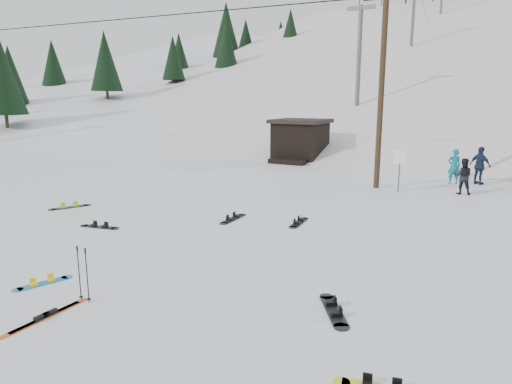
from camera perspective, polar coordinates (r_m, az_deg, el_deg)
The scene contains 21 objects.
ground at distance 11.03m, azimuth -15.86°, elevation -10.86°, with size 200.00×200.00×0.00m, color white.
ski_slope at distance 64.56m, azimuth 21.86°, elevation -3.62°, with size 60.00×75.00×45.00m, color silver.
ridge_left at distance 71.72m, azimuth -8.68°, elevation -0.60°, with size 34.00×85.00×38.00m, color white.
treeline_left at distance 62.81m, azimuth -12.05°, elevation 7.69°, with size 20.00×64.00×10.00m, color black, non-canonical shape.
treeline_crest at distance 93.46m, azimuth 25.06°, elevation 8.10°, with size 50.00×6.00×10.00m, color black, non-canonical shape.
utility_pole at distance 21.75m, azimuth 15.42°, elevation 12.71°, with size 2.00×0.26×9.00m.
trail_sign at distance 21.28m, azimuth 17.52°, elevation 3.42°, with size 0.50×0.09×1.85m.
lift_hut at distance 30.75m, azimuth 5.53°, elevation 6.48°, with size 3.40×4.10×2.75m.
lift_tower_near at distance 38.96m, azimuth 12.80°, elevation 16.91°, with size 2.20×0.36×8.00m.
lift_tower_mid at distance 59.08m, azimuth 19.12°, elevation 21.07°, with size 2.20×0.36×8.00m.
hero_snowboard at distance 11.62m, azimuth -25.09°, elevation -10.25°, with size 0.58×1.26×0.09m.
hero_skis at distance 9.95m, azimuth -24.78°, elevation -13.92°, with size 0.12×1.87×0.10m.
ski_poles at distance 10.18m, azimuth -20.81°, elevation -9.48°, with size 0.32×0.09×1.17m.
board_scatter_a at distance 15.75m, azimuth -18.98°, elevation -4.11°, with size 1.41×0.52×0.10m.
board_scatter_b at distance 15.88m, azimuth -2.89°, elevation -3.33°, with size 0.36×1.58×0.11m.
board_scatter_c at distance 18.94m, azimuth -22.25°, elevation -1.73°, with size 0.85×1.45×0.11m.
board_scatter_d at distance 9.44m, azimuth 9.67°, elevation -14.35°, with size 1.01×1.40×0.11m.
board_scatter_f at distance 15.47m, azimuth 5.37°, elevation -3.79°, with size 0.40×1.49×0.10m.
skier_teal at distance 24.25m, azimuth 23.51°, elevation 2.95°, with size 0.63×0.41×1.72m, color #0C6A7C.
skier_dark at distance 21.80m, azimuth 24.45°, elevation 1.81°, with size 0.77×0.60×1.58m, color black.
skier_navy at distance 24.59m, azimuth 26.20°, elevation 2.97°, with size 1.08×0.45×1.84m, color #18243E.
Camera 1 is at (7.37, -7.07, 4.15)m, focal length 32.00 mm.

